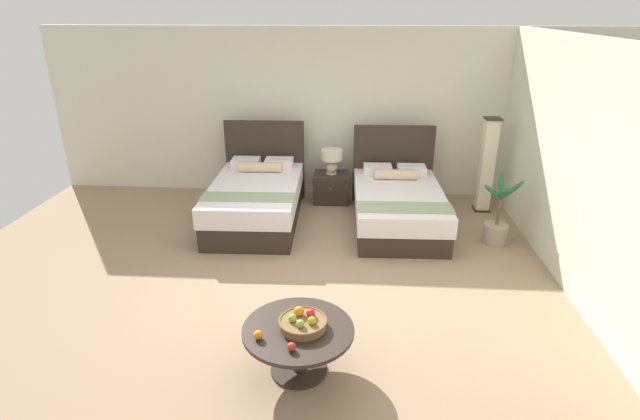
{
  "coord_description": "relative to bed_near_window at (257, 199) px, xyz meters",
  "views": [
    {
      "loc": [
        0.37,
        -5.05,
        2.97
      ],
      "look_at": [
        -0.02,
        0.46,
        0.67
      ],
      "focal_mm": 27.78,
      "sensor_mm": 36.0,
      "label": 1
    }
  ],
  "objects": [
    {
      "name": "nightstand",
      "position": [
        1.06,
        0.85,
        -0.11
      ],
      "size": [
        0.56,
        0.49,
        0.46
      ],
      "color": "#30251E",
      "rests_on": "ground"
    },
    {
      "name": "potted_palm",
      "position": [
        3.32,
        -0.53,
        -0.1
      ],
      "size": [
        0.53,
        0.57,
        0.94
      ],
      "color": "tan",
      "rests_on": "ground"
    },
    {
      "name": "table_lamp",
      "position": [
        1.06,
        0.87,
        0.38
      ],
      "size": [
        0.34,
        0.34,
        0.39
      ],
      "color": "beige",
      "rests_on": "nightstand"
    },
    {
      "name": "coffee_table",
      "position": [
        0.97,
        -3.21,
        0.01
      ],
      "size": [
        0.95,
        0.95,
        0.45
      ],
      "color": "#30251E",
      "rests_on": "ground"
    },
    {
      "name": "loose_orange",
      "position": [
        0.66,
        -3.38,
        0.14
      ],
      "size": [
        0.08,
        0.08,
        0.08
      ],
      "color": "orange",
      "rests_on": "coffee_table"
    },
    {
      "name": "wall_back",
      "position": [
        1.03,
        1.36,
        1.0
      ],
      "size": [
        9.24,
        0.12,
        2.67
      ],
      "primitive_type": "cube",
      "color": "beige",
      "rests_on": "ground"
    },
    {
      "name": "wall_side_right",
      "position": [
        3.84,
        -1.2,
        1.0
      ],
      "size": [
        0.12,
        5.12,
        2.67
      ],
      "primitive_type": "cube",
      "color": "beige",
      "rests_on": "ground"
    },
    {
      "name": "bed_near_corner",
      "position": [
        2.05,
        0.01,
        -0.03
      ],
      "size": [
        1.3,
        2.09,
        1.24
      ],
      "color": "#30251E",
      "rests_on": "ground"
    },
    {
      "name": "bed_near_window",
      "position": [
        0.0,
        0.0,
        0.0
      ],
      "size": [
        1.3,
        2.13,
        1.28
      ],
      "color": "#30251E",
      "rests_on": "ground"
    },
    {
      "name": "fruit_bowl",
      "position": [
        1.01,
        -3.2,
        0.16
      ],
      "size": [
        0.41,
        0.41,
        0.15
      ],
      "color": "brown",
      "rests_on": "coffee_table"
    },
    {
      "name": "loose_apple",
      "position": [
        0.95,
        -3.51,
        0.14
      ],
      "size": [
        0.07,
        0.07,
        0.07
      ],
      "color": "red",
      "rests_on": "coffee_table"
    },
    {
      "name": "ground_plane",
      "position": [
        1.03,
        -1.6,
        -0.35
      ],
      "size": [
        9.24,
        9.52,
        0.02
      ],
      "primitive_type": "cube",
      "color": "#9A7D60"
    },
    {
      "name": "floor_lamp_corner",
      "position": [
        3.41,
        0.64,
        0.38
      ],
      "size": [
        0.23,
        0.23,
        1.45
      ],
      "color": "#312B17",
      "rests_on": "ground"
    }
  ]
}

